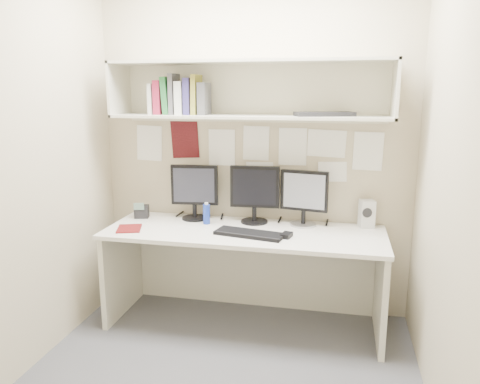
% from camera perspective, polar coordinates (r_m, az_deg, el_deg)
% --- Properties ---
extents(floor, '(2.40, 2.00, 0.01)m').
position_cam_1_polar(floor, '(3.11, -2.10, -21.13)').
color(floor, '#49494E').
rests_on(floor, ground).
extents(wall_back, '(2.40, 0.02, 2.60)m').
position_cam_1_polar(wall_back, '(3.60, 1.67, 5.67)').
color(wall_back, tan).
rests_on(wall_back, ground).
extents(wall_front, '(2.40, 0.02, 2.60)m').
position_cam_1_polar(wall_front, '(1.70, -10.76, -2.01)').
color(wall_front, tan).
rests_on(wall_front, ground).
extents(wall_left, '(0.02, 2.00, 2.60)m').
position_cam_1_polar(wall_left, '(3.15, -24.01, 3.68)').
color(wall_left, tan).
rests_on(wall_left, ground).
extents(wall_right, '(0.02, 2.00, 2.60)m').
position_cam_1_polar(wall_right, '(2.61, 24.16, 2.08)').
color(wall_right, tan).
rests_on(wall_right, ground).
extents(desk, '(2.00, 0.70, 0.73)m').
position_cam_1_polar(desk, '(3.50, 0.51, -10.36)').
color(desk, silver).
rests_on(desk, floor).
extents(overhead_hutch, '(2.00, 0.38, 0.40)m').
position_cam_1_polar(overhead_hutch, '(3.44, 1.28, 12.38)').
color(overhead_hutch, beige).
rests_on(overhead_hutch, wall_back).
extents(pinned_papers, '(1.92, 0.01, 0.48)m').
position_cam_1_polar(pinned_papers, '(3.60, 1.65, 4.87)').
color(pinned_papers, white).
rests_on(pinned_papers, wall_back).
extents(monitor_left, '(0.37, 0.20, 0.42)m').
position_cam_1_polar(monitor_left, '(3.63, -5.56, 0.32)').
color(monitor_left, black).
rests_on(monitor_left, desk).
extents(monitor_center, '(0.37, 0.20, 0.43)m').
position_cam_1_polar(monitor_center, '(3.52, 1.80, 0.05)').
color(monitor_center, black).
rests_on(monitor_center, desk).
extents(monitor_right, '(0.35, 0.19, 0.41)m').
position_cam_1_polar(monitor_right, '(3.48, 7.81, -0.39)').
color(monitor_right, '#A5A5AA').
rests_on(monitor_right, desk).
extents(keyboard, '(0.50, 0.26, 0.02)m').
position_cam_1_polar(keyboard, '(3.25, 1.17, -5.11)').
color(keyboard, black).
rests_on(keyboard, desk).
extents(mouse, '(0.08, 0.11, 0.03)m').
position_cam_1_polar(mouse, '(3.22, 5.69, -5.26)').
color(mouse, black).
rests_on(mouse, desk).
extents(speaker, '(0.12, 0.13, 0.20)m').
position_cam_1_polar(speaker, '(3.55, 15.19, -2.56)').
color(speaker, beige).
rests_on(speaker, desk).
extents(blue_bottle, '(0.05, 0.05, 0.16)m').
position_cam_1_polar(blue_bottle, '(3.52, -4.11, -2.67)').
color(blue_bottle, navy).
rests_on(blue_bottle, desk).
extents(maroon_notebook, '(0.22, 0.24, 0.01)m').
position_cam_1_polar(maroon_notebook, '(3.49, -13.36, -4.36)').
color(maroon_notebook, '#5E1011').
rests_on(maroon_notebook, desk).
extents(desk_phone, '(0.12, 0.12, 0.13)m').
position_cam_1_polar(desk_phone, '(3.77, -11.90, -2.32)').
color(desk_phone, black).
rests_on(desk_phone, desk).
extents(book_stack, '(0.43, 0.18, 0.29)m').
position_cam_1_polar(book_stack, '(3.52, -7.33, 11.43)').
color(book_stack, beige).
rests_on(book_stack, overhead_hutch).
extents(hutch_tray, '(0.43, 0.28, 0.03)m').
position_cam_1_polar(hutch_tray, '(3.32, 10.26, 9.34)').
color(hutch_tray, black).
rests_on(hutch_tray, overhead_hutch).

